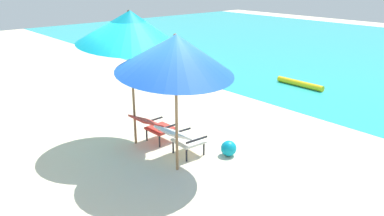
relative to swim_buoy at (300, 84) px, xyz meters
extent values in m
plane|color=beige|center=(0.87, -1.79, -0.10)|extent=(40.00, 40.00, 0.00)
cylinder|color=yellow|center=(0.00, 0.00, 0.00)|extent=(1.60, 0.18, 0.18)
cube|color=red|center=(0.41, -5.72, 0.18)|extent=(0.53, 0.51, 0.04)
cube|color=red|center=(0.42, -6.09, 0.45)|extent=(0.53, 0.53, 0.27)
cylinder|color=black|center=(0.19, -5.52, 0.03)|extent=(0.04, 0.04, 0.26)
cylinder|color=black|center=(0.63, -5.51, 0.03)|extent=(0.04, 0.04, 0.26)
cylinder|color=black|center=(0.20, -5.94, 0.03)|extent=(0.04, 0.04, 0.26)
cylinder|color=black|center=(0.64, -5.93, 0.03)|extent=(0.04, 0.04, 0.26)
cube|color=black|center=(0.15, -5.73, 0.30)|extent=(0.04, 0.50, 0.03)
cube|color=black|center=(0.67, -5.71, 0.30)|extent=(0.04, 0.50, 0.03)
cube|color=silver|center=(1.27, -5.69, 0.18)|extent=(0.55, 0.53, 0.04)
cube|color=silver|center=(1.25, -6.06, 0.45)|extent=(0.55, 0.55, 0.27)
cylinder|color=black|center=(1.06, -5.47, 0.03)|extent=(0.04, 0.04, 0.26)
cylinder|color=black|center=(1.50, -5.50, 0.03)|extent=(0.04, 0.04, 0.26)
cylinder|color=black|center=(1.04, -5.89, 0.03)|extent=(0.04, 0.04, 0.26)
cylinder|color=black|center=(1.47, -5.91, 0.03)|extent=(0.04, 0.04, 0.26)
cube|color=black|center=(1.01, -5.68, 0.30)|extent=(0.06, 0.50, 0.03)
cube|color=black|center=(1.53, -5.71, 0.30)|extent=(0.06, 0.50, 0.03)
cylinder|color=olive|center=(0.16, -6.19, 0.95)|extent=(0.05, 0.05, 2.09)
cone|color=#0A93AD|center=(0.16, -6.19, 2.29)|extent=(2.51, 2.48, 0.82)
sphere|color=#4C3823|center=(0.16, -6.19, 2.58)|extent=(0.07, 0.07, 0.07)
cylinder|color=olive|center=(1.61, -6.25, 0.82)|extent=(0.05, 0.05, 1.83)
cone|color=blue|center=(1.61, -6.25, 2.02)|extent=(2.14, 2.09, 0.84)
sphere|color=#4C3823|center=(1.61, -6.25, 2.32)|extent=(0.07, 0.07, 0.07)
sphere|color=#0A93AD|center=(1.83, -5.15, 0.06)|extent=(0.31, 0.31, 0.31)
camera|label=1|loc=(6.38, -10.07, 3.26)|focal=35.53mm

